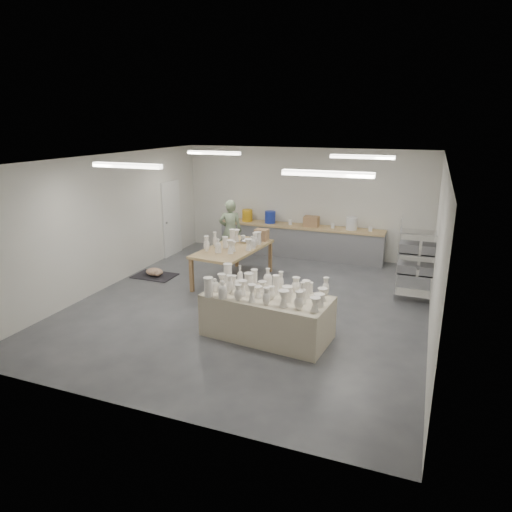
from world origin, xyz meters
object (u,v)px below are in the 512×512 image
at_px(potter, 230,231).
at_px(work_table, 237,246).
at_px(red_stool, 235,248).

bearing_deg(potter, work_table, 99.83).
height_order(work_table, potter, potter).
relative_size(work_table, potter, 1.37).
distance_m(work_table, red_stool, 1.88).
height_order(potter, red_stool, potter).
xyz_separation_m(potter, red_stool, (-0.00, 0.27, -0.56)).
relative_size(potter, red_stool, 3.72).
distance_m(potter, red_stool, 0.62).
distance_m(work_table, potter, 1.56).
relative_size(work_table, red_stool, 5.09).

